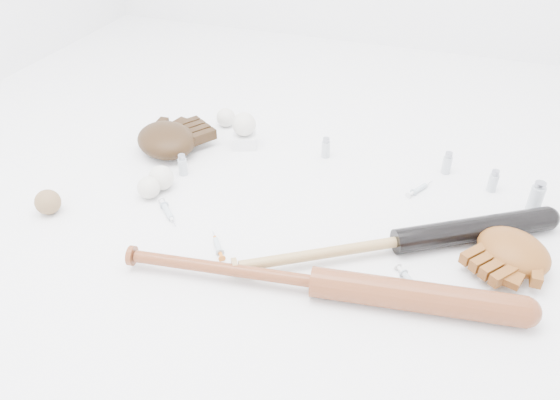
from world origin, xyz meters
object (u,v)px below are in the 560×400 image
(bat_dark, at_px, (399,241))
(bat_wood, at_px, (316,282))
(glove_dark, at_px, (166,139))
(pedestal, at_px, (245,140))

(bat_dark, distance_m, bat_wood, 0.27)
(bat_wood, distance_m, glove_dark, 0.82)
(bat_wood, relative_size, pedestal, 12.73)
(bat_wood, xyz_separation_m, glove_dark, (-0.67, 0.48, 0.01))
(bat_wood, xyz_separation_m, pedestal, (-0.44, 0.61, -0.02))
(glove_dark, bearing_deg, pedestal, 61.98)
(pedestal, bearing_deg, bat_wood, -54.26)
(bat_dark, xyz_separation_m, pedestal, (-0.60, 0.39, -0.01))
(bat_dark, relative_size, bat_wood, 0.93)
(bat_wood, height_order, glove_dark, glove_dark)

